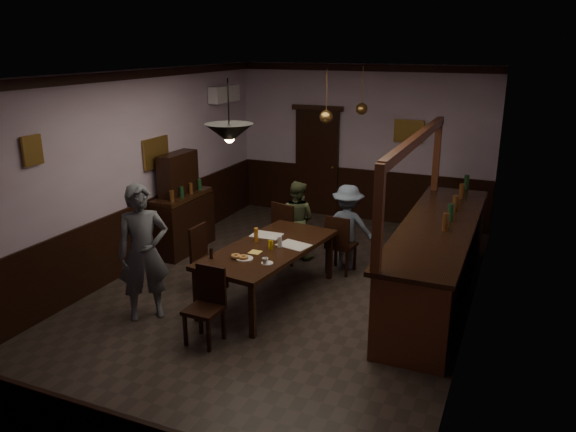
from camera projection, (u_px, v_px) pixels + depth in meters
The scene contains 31 objects.
room at pixel (277, 193), 7.33m from camera, with size 5.01×8.01×3.01m.
dining_table at pixel (269, 251), 7.55m from camera, with size 1.27×2.31×0.75m.
chair_far_left at pixel (287, 230), 8.87m from camera, with size 0.53×0.53×0.99m.
chair_far_right at pixel (339, 242), 8.44m from camera, with size 0.44×0.44×0.92m.
chair_near at pixel (207, 301), 6.53m from camera, with size 0.40×0.40×0.90m.
chair_side at pixel (205, 255), 7.89m from camera, with size 0.42×0.42×0.94m.
person_standing at pixel (143, 253), 6.98m from camera, with size 0.64×0.42×1.74m, color #51555D.
person_seated_left at pixel (297, 219), 9.06m from camera, with size 0.62×0.48×1.27m, color #4A5734.
person_seated_right at pixel (347, 227), 8.62m from camera, with size 0.85×0.49×1.32m, color slate.
newspaper_left at pixel (266, 235), 7.97m from camera, with size 0.42×0.30×0.01m, color silver.
newspaper_right at pixel (294, 245), 7.58m from camera, with size 0.42×0.30×0.01m, color silver.
napkin at pixel (255, 252), 7.34m from camera, with size 0.15×0.15×0.00m, color #F5D55A.
saucer at pixel (267, 263), 6.96m from camera, with size 0.15×0.15×0.01m, color white.
coffee_cup at pixel (265, 261), 6.92m from camera, with size 0.08×0.08×0.07m, color white.
pastry_plate at pixel (245, 259), 7.10m from camera, with size 0.22×0.22×0.01m, color white.
pastry_ring_a at pixel (236, 256), 7.11m from camera, with size 0.13×0.13×0.04m, color #C68C47.
pastry_ring_b at pixel (243, 257), 7.08m from camera, with size 0.13×0.13×0.04m, color #C68C47.
soda_can at pixel (271, 245), 7.43m from camera, with size 0.07×0.07×0.12m, color yellow.
beer_glass at pixel (256, 235), 7.68m from camera, with size 0.06×0.06×0.20m, color #BF721E.
water_glass at pixel (280, 242), 7.50m from camera, with size 0.06×0.06×0.15m, color silver.
pepper_mill at pixel (211, 253), 7.11m from camera, with size 0.04×0.04×0.14m, color black.
sideboard at pixel (182, 212), 9.34m from camera, with size 0.45×1.26×1.67m.
bar_counter at pixel (437, 258), 7.62m from camera, with size 0.93×4.00×2.25m.
door_back at pixel (317, 163), 11.27m from camera, with size 0.90×0.06×2.10m, color black.
ac_unit at pixel (224, 94), 10.49m from camera, with size 0.20×0.85×0.30m.
picture_left_small at pixel (32, 150), 6.66m from camera, with size 0.04×0.28×0.36m.
picture_left_large at pixel (156, 153), 8.90m from camera, with size 0.04×0.62×0.48m.
picture_back at pixel (409, 131), 10.37m from camera, with size 0.55×0.04×0.42m.
pendant_iron at pixel (229, 133), 6.39m from camera, with size 0.56×0.56×0.73m.
pendant_brass_mid at pixel (326, 117), 8.46m from camera, with size 0.20×0.20×0.81m.
pendant_brass_far at pixel (362, 109), 9.47m from camera, with size 0.20×0.20×0.81m.
Camera 1 is at (2.93, -6.45, 3.39)m, focal length 35.00 mm.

